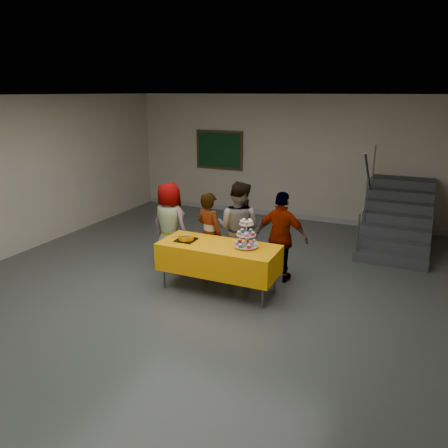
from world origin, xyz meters
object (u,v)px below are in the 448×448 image
object	(u,v)px
schoolchild_c	(238,229)
schoolchild_d	(281,237)
cupcake_stand	(246,236)
noticeboard	(219,150)
schoolchild_a	(170,225)
staircase	(397,220)
schoolchild_b	(209,234)
bear_cake	(186,237)
bake_table	(219,257)

from	to	relation	value
schoolchild_c	schoolchild_d	world-z (taller)	schoolchild_c
cupcake_stand	noticeboard	xyz separation A→B (m)	(-2.51, 4.43, 0.65)
schoolchild_d	schoolchild_a	bearing A→B (deg)	7.90
cupcake_stand	staircase	distance (m)	4.13
schoolchild_a	schoolchild_b	bearing A→B (deg)	-174.13
cupcake_stand	schoolchild_b	size ratio (longest dim) A/B	0.31
cupcake_stand	noticeboard	size ratio (longest dim) A/B	0.34
cupcake_stand	schoolchild_d	size ratio (longest dim) A/B	0.29
schoolchild_b	staircase	xyz separation A→B (m)	(2.83, 3.15, -0.24)
cupcake_stand	schoolchild_a	distance (m)	1.75
cupcake_stand	bear_cake	world-z (taller)	cupcake_stand
schoolchild_c	cupcake_stand	bearing A→B (deg)	123.65
schoolchild_a	schoolchild_c	size ratio (longest dim) A/B	0.94
cupcake_stand	staircase	world-z (taller)	staircase
bake_table	schoolchild_c	bearing A→B (deg)	88.49
bake_table	staircase	distance (m)	4.39
cupcake_stand	staircase	xyz separation A→B (m)	(1.98, 3.60, -0.46)
noticeboard	staircase	bearing A→B (deg)	-10.55
schoolchild_c	staircase	bearing A→B (deg)	-126.79
cupcake_stand	bear_cake	size ratio (longest dim) A/B	1.24
staircase	noticeboard	bearing A→B (deg)	169.45
noticeboard	schoolchild_c	bearing A→B (deg)	-60.74
staircase	schoolchild_b	bearing A→B (deg)	-131.95
bear_cake	schoolchild_c	world-z (taller)	schoolchild_c
cupcake_stand	schoolchild_d	xyz separation A→B (m)	(0.34, 0.71, -0.19)
bake_table	noticeboard	size ratio (longest dim) A/B	1.45
bear_cake	schoolchild_b	distance (m)	0.57
schoolchild_d	bear_cake	bearing A→B (deg)	33.37
bear_cake	noticeboard	distance (m)	4.84
cupcake_stand	bake_table	bearing A→B (deg)	-171.32
bear_cake	schoolchild_b	xyz separation A→B (m)	(0.15, 0.55, -0.10)
schoolchild_c	staircase	world-z (taller)	staircase
schoolchild_d	schoolchild_c	bearing A→B (deg)	3.80
schoolchild_c	bake_table	bearing A→B (deg)	91.16
staircase	noticeboard	xyz separation A→B (m)	(-4.49, 0.84, 1.11)
cupcake_stand	noticeboard	bearing A→B (deg)	119.53
staircase	cupcake_stand	bearing A→B (deg)	-118.84
bake_table	cupcake_stand	world-z (taller)	cupcake_stand
schoolchild_a	schoolchild_c	xyz separation A→B (m)	(1.25, 0.17, 0.05)
cupcake_stand	schoolchild_b	bearing A→B (deg)	152.10
schoolchild_c	noticeboard	size ratio (longest dim) A/B	1.26
schoolchild_b	schoolchild_c	world-z (taller)	schoolchild_c
schoolchild_d	noticeboard	xyz separation A→B (m)	(-2.85, 3.72, 0.84)
bake_table	bear_cake	xyz separation A→B (m)	(-0.56, -0.03, 0.27)
bear_cake	schoolchild_b	world-z (taller)	schoolchild_b
schoolchild_b	schoolchild_d	size ratio (longest dim) A/B	0.96
bake_table	noticeboard	bearing A→B (deg)	114.79
bear_cake	noticeboard	size ratio (longest dim) A/B	0.28
bake_table	schoolchild_b	size ratio (longest dim) A/B	1.29
schoolchild_b	schoolchild_c	size ratio (longest dim) A/B	0.89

